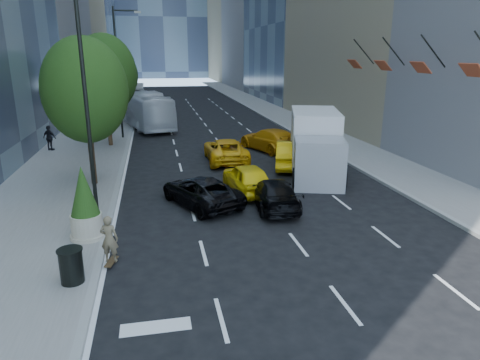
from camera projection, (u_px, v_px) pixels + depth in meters
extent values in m
plane|color=black|center=(272.00, 247.00, 15.52)|extent=(160.00, 160.00, 0.00)
cube|color=slate|center=(102.00, 124.00, 41.97)|extent=(6.00, 120.00, 0.15)
cube|color=slate|center=(287.00, 118.00, 45.58)|extent=(4.00, 120.00, 0.15)
cylinder|color=black|center=(85.00, 96.00, 16.57)|extent=(0.16, 0.16, 10.00)
cylinder|color=black|center=(118.00, 74.00, 33.48)|extent=(0.16, 0.16, 10.00)
cylinder|color=black|center=(125.00, 10.00, 32.31)|extent=(1.80, 0.12, 0.12)
cube|color=#99998C|center=(138.00, 12.00, 32.51)|extent=(0.50, 0.22, 0.15)
cylinder|color=#322213|center=(92.00, 154.00, 22.11)|extent=(0.30, 0.30, 3.15)
ellipsoid|color=#17380F|center=(85.00, 90.00, 21.18)|extent=(4.20, 4.20, 5.25)
cylinder|color=#322213|center=(109.00, 123.00, 31.47)|extent=(0.30, 0.30, 3.38)
ellipsoid|color=#17380F|center=(105.00, 74.00, 30.48)|extent=(4.50, 4.50, 5.62)
cylinder|color=#322213|center=(121.00, 105.00, 43.75)|extent=(0.30, 0.30, 2.93)
ellipsoid|color=#17380F|center=(118.00, 75.00, 42.89)|extent=(3.90, 3.90, 4.88)
cylinder|color=black|center=(131.00, 88.00, 51.10)|extent=(0.14, 0.14, 5.20)
imported|color=black|center=(130.00, 74.00, 50.64)|extent=(2.48, 0.53, 1.00)
cube|color=#A04125|center=(473.00, 70.00, 19.56)|extent=(0.64, 1.30, 0.64)
cylinder|color=black|center=(433.00, 51.00, 23.20)|extent=(1.75, 0.08, 1.75)
cube|color=#A04125|center=(421.00, 67.00, 23.32)|extent=(0.64, 1.30, 0.64)
cylinder|color=black|center=(394.00, 51.00, 26.96)|extent=(1.75, 0.08, 1.75)
cube|color=#A04125|center=(383.00, 65.00, 27.08)|extent=(0.64, 1.30, 0.64)
cylinder|color=black|center=(364.00, 52.00, 30.72)|extent=(1.75, 0.08, 1.75)
cube|color=#A04125|center=(355.00, 64.00, 30.83)|extent=(0.64, 1.30, 0.64)
imported|color=brown|center=(110.00, 242.00, 14.00)|extent=(0.67, 0.52, 1.61)
imported|color=black|center=(201.00, 191.00, 19.65)|extent=(3.90, 5.20, 1.31)
imported|color=black|center=(274.00, 193.00, 19.37)|extent=(2.10, 4.58, 1.30)
imported|color=yellow|center=(247.00, 178.00, 21.51)|extent=(2.12, 4.41, 1.45)
imported|color=yellow|center=(291.00, 154.00, 26.20)|extent=(3.20, 5.28, 1.64)
imported|color=#E7A50C|center=(226.00, 150.00, 27.61)|extent=(2.56, 5.36, 1.47)
imported|color=orange|center=(270.00, 140.00, 30.64)|extent=(4.02, 5.92, 1.59)
imported|color=silver|center=(144.00, 109.00, 40.49)|extent=(5.58, 12.24, 3.32)
cube|color=silver|center=(314.00, 136.00, 25.44)|extent=(3.99, 5.61, 2.97)
cube|color=gray|center=(319.00, 164.00, 22.09)|extent=(3.06, 2.84, 2.53)
cylinder|color=black|center=(296.00, 179.00, 21.97)|extent=(0.69, 1.17, 1.10)
cylinder|color=black|center=(342.00, 180.00, 21.77)|extent=(0.69, 1.17, 1.10)
cylinder|color=black|center=(293.00, 153.00, 27.65)|extent=(0.69, 1.17, 1.10)
cylinder|color=black|center=(329.00, 154.00, 27.44)|extent=(0.69, 1.17, 1.10)
imported|color=black|center=(50.00, 138.00, 30.00)|extent=(1.11, 0.87, 1.76)
cylinder|color=black|center=(71.00, 266.00, 12.69)|extent=(0.68, 0.68, 1.02)
cylinder|color=#B4AB95|center=(87.00, 226.00, 15.83)|extent=(1.15, 1.15, 0.92)
cone|color=#17380F|center=(83.00, 190.00, 15.44)|extent=(1.03, 1.03, 1.83)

